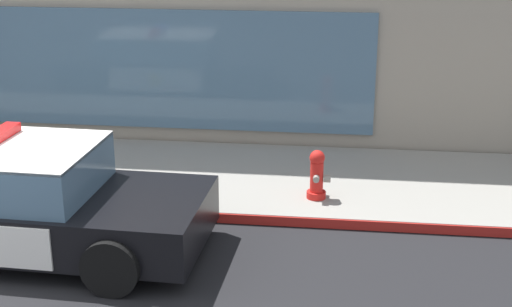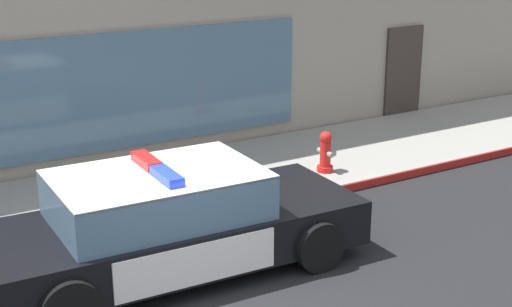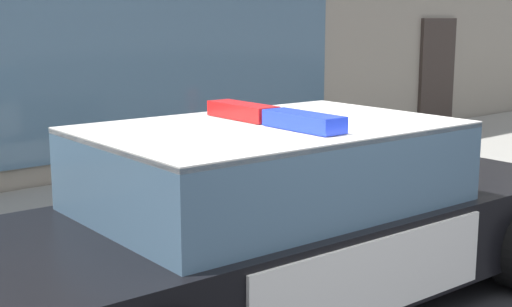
% 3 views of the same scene
% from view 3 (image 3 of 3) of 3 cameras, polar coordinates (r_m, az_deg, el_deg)
% --- Properties ---
extents(sidewalk, '(48.00, 3.09, 0.15)m').
position_cam_3_polar(sidewalk, '(7.40, -12.61, -5.39)').
color(sidewalk, gray).
rests_on(sidewalk, ground).
extents(curb_red_paint, '(28.80, 0.04, 0.14)m').
position_cam_3_polar(curb_red_paint, '(6.12, -5.66, -8.64)').
color(curb_red_paint, maroon).
rests_on(curb_red_paint, ground).
extents(police_cruiser, '(5.01, 2.22, 1.49)m').
position_cam_3_polar(police_cruiser, '(5.21, 2.40, -5.12)').
color(police_cruiser, black).
rests_on(police_cruiser, ground).
extents(fire_hydrant, '(0.34, 0.39, 0.73)m').
position_cam_3_polar(fire_hydrant, '(9.22, 12.27, 0.57)').
color(fire_hydrant, red).
rests_on(fire_hydrant, sidewalk).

